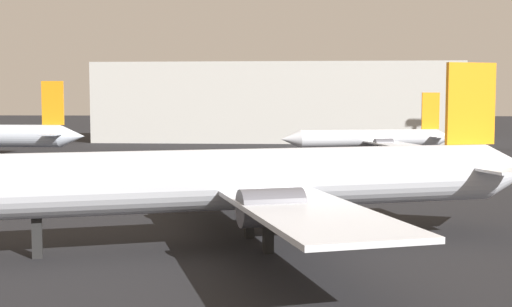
% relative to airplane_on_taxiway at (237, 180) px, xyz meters
% --- Properties ---
extents(airplane_on_taxiway, '(34.27, 27.24, 9.31)m').
position_rel_airplane_on_taxiway_xyz_m(airplane_on_taxiway, '(0.00, 0.00, 0.00)').
color(airplane_on_taxiway, silver).
rests_on(airplane_on_taxiway, ground_plane).
extents(airplane_far_right, '(22.25, 22.27, 8.24)m').
position_rel_airplane_on_taxiway_xyz_m(airplane_far_right, '(11.75, 50.56, -0.81)').
color(airplane_far_right, silver).
rests_on(airplane_far_right, ground_plane).
extents(terminal_building, '(62.44, 19.12, 13.69)m').
position_rel_airplane_on_taxiway_xyz_m(terminal_building, '(-1.54, 86.91, 3.50)').
color(terminal_building, '#B7B7B2').
rests_on(terminal_building, ground_plane).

